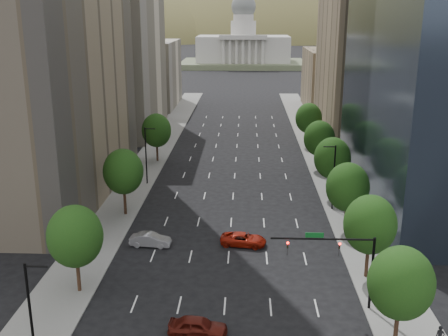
# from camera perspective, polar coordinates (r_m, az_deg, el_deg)

# --- Properties ---
(sidewalk_left) EXTENTS (6.00, 200.00, 0.15)m
(sidewalk_left) POSITION_cam_1_polar(r_m,az_deg,el_deg) (79.00, -10.34, -2.78)
(sidewalk_left) COLOR slate
(sidewalk_left) RESTS_ON ground
(sidewalk_right) EXTENTS (6.00, 200.00, 0.15)m
(sidewalk_right) POSITION_cam_1_polar(r_m,az_deg,el_deg) (78.32, 12.41, -3.08)
(sidewalk_right) COLOR slate
(sidewalk_right) RESTS_ON ground
(midrise_cream_left) EXTENTS (14.00, 30.00, 35.00)m
(midrise_cream_left) POSITION_cam_1_polar(r_m,az_deg,el_deg) (119.03, -10.82, 12.21)
(midrise_cream_left) COLOR beige
(midrise_cream_left) RESTS_ON ground
(filler_left) EXTENTS (14.00, 26.00, 18.00)m
(filler_left) POSITION_cam_1_polar(r_m,az_deg,el_deg) (152.01, -7.85, 9.99)
(filler_left) COLOR beige
(filler_left) RESTS_ON ground
(parking_tan_right) EXTENTS (14.00, 30.00, 30.00)m
(parking_tan_right) POSITION_cam_1_polar(r_m,az_deg,el_deg) (115.58, 14.26, 10.64)
(parking_tan_right) COLOR #8C7759
(parking_tan_right) RESTS_ON ground
(filler_right) EXTENTS (14.00, 26.00, 16.00)m
(filler_right) POSITION_cam_1_polar(r_m,az_deg,el_deg) (148.61, 11.55, 9.28)
(filler_right) COLOR #8C7759
(filler_right) RESTS_ON ground
(tree_right_0) EXTENTS (5.20, 5.20, 8.39)m
(tree_right_0) POSITION_cam_1_polar(r_m,az_deg,el_deg) (44.58, 18.49, -11.66)
(tree_right_0) COLOR #382316
(tree_right_0) RESTS_ON ground
(tree_right_1) EXTENTS (5.20, 5.20, 8.75)m
(tree_right_1) POSITION_cam_1_polar(r_m,az_deg,el_deg) (54.06, 15.43, -5.89)
(tree_right_1) COLOR #382316
(tree_right_1) RESTS_ON ground
(tree_right_2) EXTENTS (5.20, 5.20, 8.61)m
(tree_right_2) POSITION_cam_1_polar(r_m,az_deg,el_deg) (65.12, 13.15, -2.01)
(tree_right_2) COLOR #382316
(tree_right_2) RESTS_ON ground
(tree_right_3) EXTENTS (5.20, 5.20, 8.89)m
(tree_right_3) POSITION_cam_1_polar(r_m,az_deg,el_deg) (76.36, 11.57, 1.05)
(tree_right_3) COLOR #382316
(tree_right_3) RESTS_ON ground
(tree_right_4) EXTENTS (5.20, 5.20, 8.46)m
(tree_right_4) POSITION_cam_1_polar(r_m,az_deg,el_deg) (89.88, 10.21, 3.16)
(tree_right_4) COLOR #382316
(tree_right_4) RESTS_ON ground
(tree_right_5) EXTENTS (5.20, 5.20, 8.75)m
(tree_right_5) POSITION_cam_1_polar(r_m,az_deg,el_deg) (105.35, 9.09, 5.31)
(tree_right_5) COLOR #382316
(tree_right_5) RESTS_ON ground
(tree_left_0) EXTENTS (5.20, 5.20, 8.75)m
(tree_left_0) POSITION_cam_1_polar(r_m,az_deg,el_deg) (51.44, -15.73, -7.09)
(tree_left_0) COLOR #382316
(tree_left_0) RESTS_ON ground
(tree_left_1) EXTENTS (5.20, 5.20, 8.97)m
(tree_left_1) POSITION_cam_1_polar(r_m,az_deg,el_deg) (69.46, -10.78, -0.39)
(tree_left_1) COLOR #382316
(tree_left_1) RESTS_ON ground
(tree_left_2) EXTENTS (5.20, 5.20, 8.68)m
(tree_left_2) POSITION_cam_1_polar(r_m,az_deg,el_deg) (94.22, -7.28, 4.03)
(tree_left_2) COLOR #382316
(tree_left_2) RESTS_ON ground
(streetlight_rn) EXTENTS (1.70, 0.20, 9.00)m
(streetlight_rn) POSITION_cam_1_polar(r_m,az_deg,el_deg) (71.82, 11.68, -0.81)
(streetlight_rn) COLOR black
(streetlight_rn) RESTS_ON ground
(streetlight_ls) EXTENTS (1.70, 0.20, 9.00)m
(streetlight_ls) POSITION_cam_1_polar(r_m,az_deg,el_deg) (41.68, -19.99, -14.76)
(streetlight_ls) COLOR black
(streetlight_ls) RESTS_ON ground
(streetlight_ln) EXTENTS (1.70, 0.20, 9.00)m
(streetlight_ln) POSITION_cam_1_polar(r_m,az_deg,el_deg) (81.88, -8.35, 1.49)
(streetlight_ln) COLOR black
(streetlight_ln) RESTS_ON ground
(traffic_signal) EXTENTS (9.12, 0.40, 7.38)m
(traffic_signal) POSITION_cam_1_polar(r_m,az_deg,el_deg) (48.21, 12.86, -9.26)
(traffic_signal) COLOR black
(traffic_signal) RESTS_ON ground
(capitol) EXTENTS (60.00, 40.00, 35.20)m
(capitol) POSITION_cam_1_polar(r_m,az_deg,el_deg) (262.97, 2.08, 12.72)
(capitol) COLOR #596647
(capitol) RESTS_ON ground
(foothills) EXTENTS (720.00, 413.00, 263.00)m
(foothills) POSITION_cam_1_polar(r_m,az_deg,el_deg) (616.26, 5.55, 10.48)
(foothills) COLOR olive
(foothills) RESTS_ON ground
(car_maroon) EXTENTS (5.04, 2.33, 1.67)m
(car_maroon) POSITION_cam_1_polar(r_m,az_deg,el_deg) (45.60, -2.83, -16.69)
(car_maroon) COLOR #50140D
(car_maroon) RESTS_ON ground
(car_silver) EXTENTS (4.80, 2.01, 1.54)m
(car_silver) POSITION_cam_1_polar(r_m,az_deg,el_deg) (61.56, -7.91, -7.65)
(car_silver) COLOR #99999E
(car_silver) RESTS_ON ground
(car_red_far) EXTENTS (5.49, 3.06, 1.45)m
(car_red_far) POSITION_cam_1_polar(r_m,az_deg,el_deg) (61.25, 2.10, -7.67)
(car_red_far) COLOR #9C1A0B
(car_red_far) RESTS_ON ground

